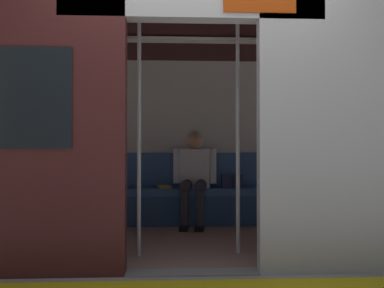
{
  "coord_description": "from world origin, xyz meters",
  "views": [
    {
      "loc": [
        0.17,
        3.27,
        0.95
      ],
      "look_at": [
        -0.06,
        -1.2,
        1.02
      ],
      "focal_mm": 39.48,
      "sensor_mm": 36.0,
      "label": 1
    }
  ],
  "objects_px": {
    "handbag": "(232,181)",
    "bench_seat": "(184,197)",
    "grab_pole_far": "(238,137)",
    "train_car": "(180,98)",
    "book": "(164,187)",
    "grab_pole_door": "(139,137)",
    "person_seated": "(194,171)"
  },
  "relations": [
    {
      "from": "handbag",
      "to": "bench_seat",
      "type": "bearing_deg",
      "value": 2.64
    },
    {
      "from": "bench_seat",
      "to": "grab_pole_far",
      "type": "xyz_separation_m",
      "value": [
        -0.45,
        1.52,
        0.71
      ]
    },
    {
      "from": "train_car",
      "to": "book",
      "type": "height_order",
      "value": "train_car"
    },
    {
      "from": "grab_pole_door",
      "to": "grab_pole_far",
      "type": "xyz_separation_m",
      "value": [
        -0.9,
        -0.08,
        0.0
      ]
    },
    {
      "from": "train_car",
      "to": "handbag",
      "type": "height_order",
      "value": "train_car"
    },
    {
      "from": "book",
      "to": "handbag",
      "type": "bearing_deg",
      "value": 163.1
    },
    {
      "from": "bench_seat",
      "to": "person_seated",
      "type": "distance_m",
      "value": 0.36
    },
    {
      "from": "book",
      "to": "grab_pole_door",
      "type": "bearing_deg",
      "value": 68.49
    },
    {
      "from": "book",
      "to": "grab_pole_door",
      "type": "height_order",
      "value": "grab_pole_door"
    },
    {
      "from": "grab_pole_door",
      "to": "bench_seat",
      "type": "bearing_deg",
      "value": -105.82
    },
    {
      "from": "handbag",
      "to": "book",
      "type": "bearing_deg",
      "value": -2.26
    },
    {
      "from": "book",
      "to": "grab_pole_door",
      "type": "relative_size",
      "value": 0.1
    },
    {
      "from": "handbag",
      "to": "grab_pole_far",
      "type": "height_order",
      "value": "grab_pole_far"
    },
    {
      "from": "person_seated",
      "to": "grab_pole_far",
      "type": "height_order",
      "value": "grab_pole_far"
    },
    {
      "from": "bench_seat",
      "to": "person_seated",
      "type": "height_order",
      "value": "person_seated"
    },
    {
      "from": "bench_seat",
      "to": "grab_pole_far",
      "type": "distance_m",
      "value": 1.74
    },
    {
      "from": "book",
      "to": "grab_pole_far",
      "type": "distance_m",
      "value": 1.83
    },
    {
      "from": "train_car",
      "to": "handbag",
      "type": "bearing_deg",
      "value": -124.79
    },
    {
      "from": "train_car",
      "to": "person_seated",
      "type": "xyz_separation_m",
      "value": [
        -0.2,
        -0.92,
        -0.82
      ]
    },
    {
      "from": "person_seated",
      "to": "handbag",
      "type": "height_order",
      "value": "person_seated"
    },
    {
      "from": "handbag",
      "to": "grab_pole_far",
      "type": "bearing_deg",
      "value": 83.81
    },
    {
      "from": "grab_pole_door",
      "to": "grab_pole_far",
      "type": "bearing_deg",
      "value": -175.16
    },
    {
      "from": "train_car",
      "to": "grab_pole_far",
      "type": "xyz_separation_m",
      "value": [
        -0.53,
        0.55,
        -0.43
      ]
    },
    {
      "from": "grab_pole_far",
      "to": "handbag",
      "type": "bearing_deg",
      "value": -96.19
    },
    {
      "from": "bench_seat",
      "to": "book",
      "type": "distance_m",
      "value": 0.29
    },
    {
      "from": "person_seated",
      "to": "handbag",
      "type": "bearing_deg",
      "value": -170.74
    },
    {
      "from": "train_car",
      "to": "person_seated",
      "type": "bearing_deg",
      "value": -102.51
    },
    {
      "from": "book",
      "to": "grab_pole_far",
      "type": "bearing_deg",
      "value": 99.37
    },
    {
      "from": "person_seated",
      "to": "grab_pole_door",
      "type": "xyz_separation_m",
      "value": [
        0.58,
        1.55,
        0.39
      ]
    },
    {
      "from": "handbag",
      "to": "grab_pole_far",
      "type": "relative_size",
      "value": 0.12
    },
    {
      "from": "bench_seat",
      "to": "handbag",
      "type": "bearing_deg",
      "value": -177.36
    },
    {
      "from": "train_car",
      "to": "grab_pole_door",
      "type": "xyz_separation_m",
      "value": [
        0.38,
        0.63,
        -0.43
      ]
    }
  ]
}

